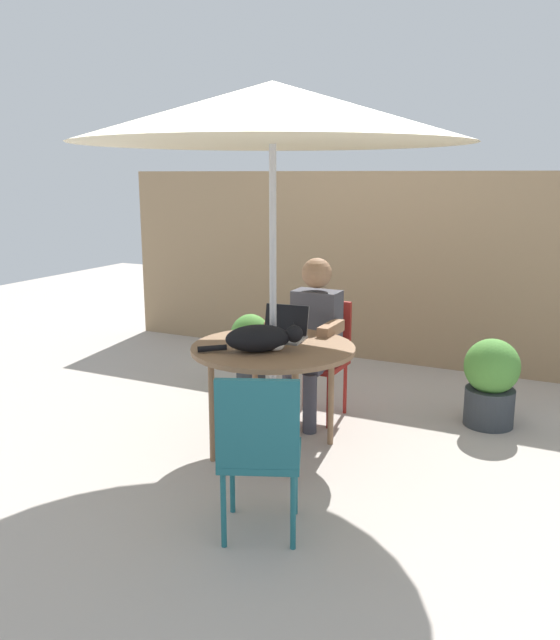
# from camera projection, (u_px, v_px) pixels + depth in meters

# --- Properties ---
(ground_plane) EXTENTS (14.00, 14.00, 0.00)m
(ground_plane) POSITION_uv_depth(u_px,v_px,m) (273.00, 452.00, 4.32)
(ground_plane) COLOR #ADA399
(fence_back) EXTENTS (5.75, 0.08, 1.83)m
(fence_back) POSITION_uv_depth(u_px,v_px,m) (387.00, 268.00, 6.25)
(fence_back) COLOR #937756
(fence_back) RESTS_ON ground
(patio_table) EXTENTS (1.05, 1.05, 0.73)m
(patio_table) POSITION_uv_depth(u_px,v_px,m) (273.00, 355.00, 4.17)
(patio_table) COLOR brown
(patio_table) RESTS_ON ground
(patio_umbrella) EXTENTS (2.39, 2.39, 2.33)m
(patio_umbrella) POSITION_uv_depth(u_px,v_px,m) (273.00, 113.00, 3.85)
(patio_umbrella) COLOR #B7B7BC
(patio_umbrella) RESTS_ON ground
(chair_occupied) EXTENTS (0.40, 0.40, 0.87)m
(chair_occupied) POSITION_uv_depth(u_px,v_px,m) (321.00, 350.00, 4.91)
(chair_occupied) COLOR maroon
(chair_occupied) RESTS_ON ground
(chair_empty) EXTENTS (0.52, 0.52, 0.87)m
(chair_empty) POSITION_uv_depth(u_px,v_px,m) (259.00, 445.00, 3.19)
(chair_empty) COLOR #1E606B
(chair_empty) RESTS_ON ground
(person_seated) EXTENTS (0.48, 0.48, 1.21)m
(person_seated) POSITION_uv_depth(u_px,v_px,m) (313.00, 332.00, 4.74)
(person_seated) COLOR #3F3F47
(person_seated) RESTS_ON ground
(laptop) EXTENTS (0.32, 0.28, 0.21)m
(laptop) POSITION_uv_depth(u_px,v_px,m) (284.00, 329.00, 4.35)
(laptop) COLOR gray
(laptop) RESTS_ON patio_table
(cat) EXTENTS (0.57, 0.40, 0.17)m
(cat) POSITION_uv_depth(u_px,v_px,m) (262.00, 338.00, 4.02)
(cat) COLOR black
(cat) RESTS_ON patio_table
(potted_plant_near_fence) EXTENTS (0.35, 0.35, 0.64)m
(potted_plant_near_fence) POSITION_uv_depth(u_px,v_px,m) (251.00, 346.00, 5.56)
(potted_plant_near_fence) COLOR #33383D
(potted_plant_near_fence) RESTS_ON ground
(potted_plant_by_chair) EXTENTS (0.40, 0.40, 0.65)m
(potted_plant_by_chair) POSITION_uv_depth(u_px,v_px,m) (491.00, 381.00, 4.72)
(potted_plant_by_chair) COLOR #33383D
(potted_plant_by_chair) RESTS_ON ground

